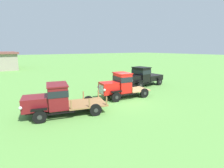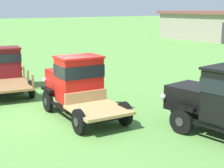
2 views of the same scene
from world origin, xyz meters
name	(u,v)px [view 2 (image 2 of 2)]	position (x,y,z in m)	size (l,w,h in m)	color
ground_plane	(60,117)	(0.00, 0.00, 0.00)	(240.00, 240.00, 0.00)	#5B9342
vintage_truck_foreground_near	(0,67)	(-5.84, -0.09, 1.09)	(5.70, 3.28, 2.10)	black
vintage_truck_second_in_line	(77,84)	(0.04, 0.74, 1.18)	(4.77, 2.37, 2.27)	black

